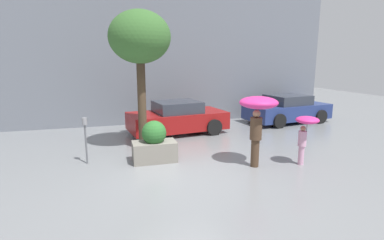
% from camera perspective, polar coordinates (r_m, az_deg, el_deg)
% --- Properties ---
extents(ground_plane, '(40.00, 40.00, 0.00)m').
position_cam_1_polar(ground_plane, '(8.12, -2.34, -9.76)').
color(ground_plane, slate).
extents(building_facade, '(18.00, 0.30, 6.00)m').
position_cam_1_polar(building_facade, '(13.98, -8.87, 11.55)').
color(building_facade, slate).
rests_on(building_facade, ground).
extents(planter_box, '(1.26, 0.71, 1.21)m').
position_cam_1_polar(planter_box, '(8.81, -7.19, -4.53)').
color(planter_box, gray).
rests_on(planter_box, ground).
extents(person_adult, '(1.06, 1.06, 1.95)m').
position_cam_1_polar(person_adult, '(8.37, 12.46, 1.81)').
color(person_adult, '#473323').
rests_on(person_adult, ground).
extents(person_child, '(0.63, 0.63, 1.41)m').
position_cam_1_polar(person_child, '(8.87, 20.82, -1.41)').
color(person_child, '#D199B7').
rests_on(person_child, ground).
extents(parked_car_near, '(4.07, 2.45, 1.30)m').
position_cam_1_polar(parked_car_near, '(12.11, -2.81, 0.34)').
color(parked_car_near, maroon).
rests_on(parked_car_near, ground).
extents(parked_car_far, '(4.19, 2.48, 1.30)m').
position_cam_1_polar(parked_car_far, '(14.99, 17.64, 1.96)').
color(parked_car_far, navy).
rests_on(parked_car_far, ground).
extents(street_tree, '(1.94, 1.94, 4.45)m').
position_cam_1_polar(street_tree, '(9.76, -9.91, 14.90)').
color(street_tree, '#423323').
rests_on(street_tree, ground).
extents(parking_meter, '(0.14, 0.14, 1.34)m').
position_cam_1_polar(parking_meter, '(8.95, -19.69, -2.00)').
color(parking_meter, '#595B60').
rests_on(parking_meter, ground).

